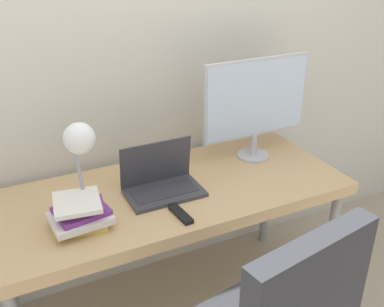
% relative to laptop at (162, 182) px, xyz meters
% --- Properties ---
extents(wall_back, '(8.00, 0.05, 2.60)m').
position_rel_laptop_xyz_m(wall_back, '(0.05, 0.43, 0.50)').
color(wall_back, beige).
rests_on(wall_back, ground_plane).
extents(desk, '(1.68, 0.71, 0.75)m').
position_rel_laptop_xyz_m(desk, '(0.05, 0.01, -0.11)').
color(desk, tan).
rests_on(desk, ground_plane).
extents(laptop, '(0.35, 0.22, 0.23)m').
position_rel_laptop_xyz_m(laptop, '(0.00, 0.00, 0.00)').
color(laptop, '#38383D').
rests_on(laptop, desk).
extents(monitor, '(0.61, 0.18, 0.54)m').
position_rel_laptop_xyz_m(monitor, '(0.59, 0.13, 0.26)').
color(monitor, '#B7B7BC').
rests_on(monitor, desk).
extents(desk_lamp, '(0.12, 0.29, 0.44)m').
position_rel_laptop_xyz_m(desk_lamp, '(-0.37, -0.06, 0.29)').
color(desk_lamp, '#4C4C51').
rests_on(desk_lamp, desk).
extents(book_stack, '(0.25, 0.22, 0.13)m').
position_rel_laptop_xyz_m(book_stack, '(-0.41, -0.12, 0.01)').
color(book_stack, gold).
rests_on(book_stack, desk).
extents(tv_remote, '(0.05, 0.16, 0.02)m').
position_rel_laptop_xyz_m(tv_remote, '(-0.01, -0.23, -0.04)').
color(tv_remote, black).
rests_on(tv_remote, desk).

